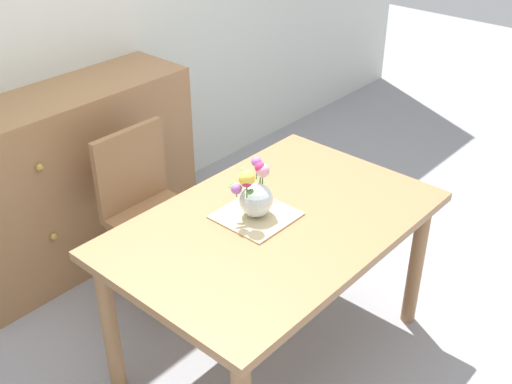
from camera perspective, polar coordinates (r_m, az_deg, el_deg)
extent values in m
plane|color=#939399|center=(3.12, 1.47, -14.12)|extent=(12.00, 12.00, 0.00)
cube|color=silver|center=(3.54, -19.29, 16.18)|extent=(7.00, 0.10, 2.80)
cube|color=#9E7047|center=(2.65, 1.68, -2.93)|extent=(1.41, 0.92, 0.04)
cylinder|color=#9E7047|center=(3.14, 14.36, -6.31)|extent=(0.07, 0.07, 0.71)
cylinder|color=#9E7047|center=(2.78, -13.14, -11.78)|extent=(0.07, 0.07, 0.71)
cylinder|color=#9E7047|center=(3.46, 3.41, -1.43)|extent=(0.07, 0.07, 0.71)
cube|color=#9E7047|center=(3.21, -8.80, -2.49)|extent=(0.42, 0.42, 0.04)
cylinder|color=#9E7047|center=(3.33, -4.09, -5.78)|extent=(0.04, 0.04, 0.44)
cylinder|color=#9E7047|center=(3.14, -8.78, -8.68)|extent=(0.04, 0.04, 0.44)
cylinder|color=#9E7047|center=(3.55, -8.21, -3.43)|extent=(0.04, 0.04, 0.44)
cylinder|color=#9E7047|center=(3.38, -12.80, -5.97)|extent=(0.04, 0.04, 0.44)
cube|color=#9E7047|center=(3.22, -11.36, 2.17)|extent=(0.42, 0.04, 0.42)
cube|color=#9E7047|center=(3.58, -16.28, 1.17)|extent=(1.40, 0.44, 1.00)
sphere|color=#B7933D|center=(3.14, -19.08, 2.13)|extent=(0.04, 0.04, 0.04)
sphere|color=#B7933D|center=(3.43, -10.63, 5.84)|extent=(0.04, 0.04, 0.04)
sphere|color=#B7933D|center=(3.34, -17.92, -3.88)|extent=(0.04, 0.04, 0.04)
sphere|color=#B7933D|center=(3.61, -10.02, 0.10)|extent=(0.04, 0.04, 0.04)
cube|color=#CCB789|center=(2.66, 0.00, -2.14)|extent=(0.30, 0.30, 0.01)
sphere|color=silver|center=(2.62, 0.00, -0.73)|extent=(0.15, 0.15, 0.15)
sphere|color=#D12D66|center=(2.59, 0.38, 2.25)|extent=(0.05, 0.05, 0.05)
cylinder|color=#478438|center=(2.61, 0.38, 1.46)|extent=(0.01, 0.01, 0.08)
sphere|color=#D12D66|center=(2.50, -0.85, 0.92)|extent=(0.05, 0.05, 0.05)
cylinder|color=#478438|center=(2.52, -0.85, 0.19)|extent=(0.01, 0.01, 0.07)
sphere|color=#EFD14C|center=(2.50, -0.85, 1.26)|extent=(0.07, 0.07, 0.07)
cylinder|color=#478438|center=(2.52, -0.84, 0.43)|extent=(0.01, 0.01, 0.08)
sphere|color=#B266C6|center=(2.63, 0.05, 2.77)|extent=(0.04, 0.04, 0.04)
cylinder|color=#478438|center=(2.65, 0.05, 1.97)|extent=(0.01, 0.01, 0.08)
sphere|color=#EA9EBC|center=(2.59, 0.60, 1.97)|extent=(0.06, 0.06, 0.06)
cylinder|color=#478438|center=(2.61, 0.60, 1.32)|extent=(0.01, 0.01, 0.07)
sphere|color=#B266C6|center=(2.53, -1.80, 0.29)|extent=(0.05, 0.05, 0.05)
cylinder|color=#478438|center=(2.54, -1.79, -0.06)|extent=(0.01, 0.01, 0.04)
ellipsoid|color=#478438|center=(2.58, -1.68, 0.69)|extent=(0.06, 0.07, 0.02)
ellipsoid|color=#478438|center=(2.56, -1.85, 0.53)|extent=(0.07, 0.06, 0.02)
ellipsoid|color=#478438|center=(2.62, -0.95, 1.67)|extent=(0.04, 0.07, 0.03)
ellipsoid|color=#478438|center=(2.51, -0.53, 0.03)|extent=(0.07, 0.05, 0.03)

